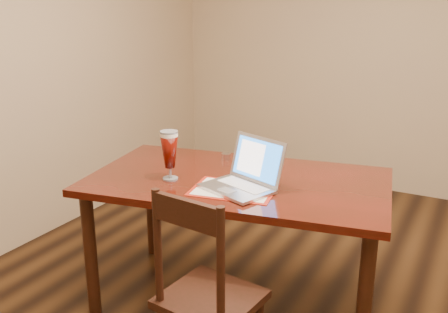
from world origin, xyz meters
The scene contains 2 objects.
dining_table centered at (-0.52, 0.13, 0.70)m, with size 1.81×1.21×1.06m.
dining_chair centered at (-0.32, -0.54, 0.46)m, with size 0.46×0.44×0.98m.
Camera 1 is at (0.68, -2.25, 1.73)m, focal length 40.00 mm.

